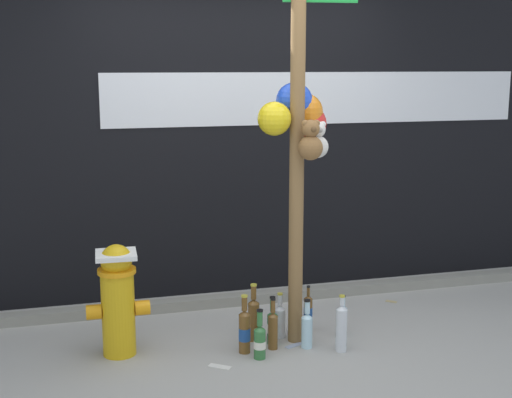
{
  "coord_description": "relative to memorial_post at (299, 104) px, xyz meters",
  "views": [
    {
      "loc": [
        -1.32,
        -4.04,
        1.9
      ],
      "look_at": [
        -0.14,
        0.3,
        1.02
      ],
      "focal_mm": 48.81,
      "sensor_mm": 36.0,
      "label": 1
    }
  ],
  "objects": [
    {
      "name": "bottle_4",
      "position": [
        0.12,
        0.11,
        -1.5
      ],
      "size": [
        0.06,
        0.06,
        0.33
      ],
      "color": "brown",
      "rests_on": "ground_plane"
    },
    {
      "name": "memorial_post",
      "position": [
        0.0,
        0.0,
        0.0
      ],
      "size": [
        0.66,
        0.48,
        2.81
      ],
      "color": "olive",
      "rests_on": "ground_plane"
    },
    {
      "name": "bottle_7",
      "position": [
        -0.2,
        -0.06,
        -1.5
      ],
      "size": [
        0.07,
        0.07,
        0.34
      ],
      "color": "#337038",
      "rests_on": "ground_plane"
    },
    {
      "name": "bottle_0",
      "position": [
        -0.31,
        0.03,
        -1.46
      ],
      "size": [
        0.08,
        0.08,
        0.41
      ],
      "color": "brown",
      "rests_on": "ground_plane"
    },
    {
      "name": "bottle_8",
      "position": [
        0.32,
        -0.06,
        -1.52
      ],
      "size": [
        0.06,
        0.06,
        0.3
      ],
      "color": "#B2DBEA",
      "rests_on": "ground_plane"
    },
    {
      "name": "building_wall",
      "position": [
        -0.17,
        1.21,
        -0.08
      ],
      "size": [
        10.0,
        0.21,
        3.11
      ],
      "color": "black",
      "rests_on": "ground_plane"
    },
    {
      "name": "fire_hydrant",
      "position": [
        -1.22,
        0.04,
        -1.24
      ],
      "size": [
        0.41,
        0.27,
        0.75
      ],
      "color": "gold",
      "rests_on": "ground_plane"
    },
    {
      "name": "bottle_5",
      "position": [
        -0.11,
        0.04,
        -1.5
      ],
      "size": [
        0.08,
        0.08,
        0.32
      ],
      "color": "silver",
      "rests_on": "ground_plane"
    },
    {
      "name": "bottle_6",
      "position": [
        0.21,
        -0.3,
        -1.46
      ],
      "size": [
        0.08,
        0.08,
        0.39
      ],
      "color": "silver",
      "rests_on": "ground_plane"
    },
    {
      "name": "bottle_9",
      "position": [
        -0.42,
        -0.16,
        -1.47
      ],
      "size": [
        0.08,
        0.08,
        0.4
      ],
      "color": "brown",
      "rests_on": "ground_plane"
    },
    {
      "name": "curb_strip",
      "position": [
        -0.17,
        0.77,
        -1.59
      ],
      "size": [
        8.0,
        0.12,
        0.08
      ],
      "primitive_type": "cube",
      "color": "gray",
      "rests_on": "ground_plane"
    },
    {
      "name": "litter_0",
      "position": [
        -0.07,
        -0.14,
        -1.63
      ],
      "size": [
        0.14,
        0.09,
        0.01
      ],
      "primitive_type": "cube",
      "rotation": [
        0.0,
        0.0,
        0.41
      ],
      "color": "#8C99B2",
      "rests_on": "ground_plane"
    },
    {
      "name": "litter_2",
      "position": [
        0.98,
        0.5,
        -1.63
      ],
      "size": [
        0.09,
        0.09,
        0.01
      ],
      "primitive_type": "cube",
      "rotation": [
        0.0,
        0.0,
        2.4
      ],
      "color": "tan",
      "rests_on": "ground_plane"
    },
    {
      "name": "ground_plane",
      "position": [
        -0.17,
        -0.35,
        -1.63
      ],
      "size": [
        14.0,
        14.0,
        0.0
      ],
      "primitive_type": "plane",
      "color": "#9E9B93"
    },
    {
      "name": "litter_1",
      "position": [
        -0.63,
        -0.33,
        -1.63
      ],
      "size": [
        0.15,
        0.13,
        0.01
      ],
      "primitive_type": "cube",
      "rotation": [
        0.0,
        0.0,
        2.51
      ],
      "color": "silver",
      "rests_on": "ground_plane"
    },
    {
      "name": "bottle_1",
      "position": [
        -0.35,
        -0.27,
        -1.51
      ],
      "size": [
        0.08,
        0.08,
        0.33
      ],
      "color": "#337038",
      "rests_on": "ground_plane"
    },
    {
      "name": "bottle_2",
      "position": [
        -0.22,
        -0.15,
        -1.49
      ],
      "size": [
        0.07,
        0.07,
        0.36
      ],
      "color": "brown",
      "rests_on": "ground_plane"
    },
    {
      "name": "bottle_3",
      "position": [
        0.01,
        -0.19,
        -1.49
      ],
      "size": [
        0.08,
        0.08,
        0.34
      ],
      "color": "#B2DBEA",
      "rests_on": "ground_plane"
    }
  ]
}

